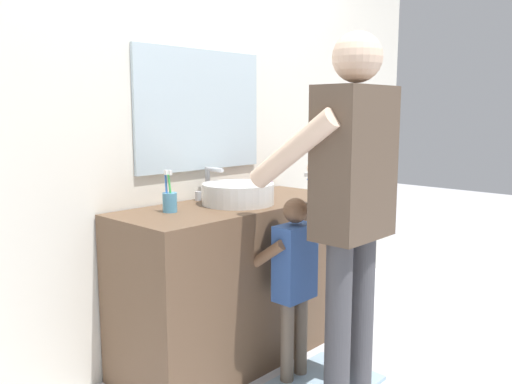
% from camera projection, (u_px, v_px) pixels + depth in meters
% --- Properties ---
extents(ground_plane, '(14.00, 14.00, 0.00)m').
position_uv_depth(ground_plane, '(277.00, 373.00, 2.73)').
color(ground_plane, silver).
extents(back_wall, '(4.40, 0.10, 2.70)m').
position_uv_depth(back_wall, '(195.00, 109.00, 2.95)').
color(back_wall, silver).
rests_on(back_wall, ground).
extents(vanity_cabinet, '(1.34, 0.54, 0.85)m').
position_uv_depth(vanity_cabinet, '(236.00, 281.00, 2.87)').
color(vanity_cabinet, brown).
rests_on(vanity_cabinet, ground).
extents(sink_basin, '(0.38, 0.38, 0.11)m').
position_uv_depth(sink_basin, '(238.00, 193.00, 2.78)').
color(sink_basin, silver).
rests_on(sink_basin, vanity_cabinet).
extents(faucet, '(0.18, 0.14, 0.18)m').
position_uv_depth(faucet, '(209.00, 185.00, 2.93)').
color(faucet, '#B7BABF').
rests_on(faucet, vanity_cabinet).
extents(toothbrush_cup, '(0.07, 0.07, 0.21)m').
position_uv_depth(toothbrush_cup, '(170.00, 201.00, 2.56)').
color(toothbrush_cup, '#4C8EB2').
rests_on(toothbrush_cup, vanity_cabinet).
extents(soap_bottle, '(0.06, 0.06, 0.17)m').
position_uv_depth(soap_bottle, '(267.00, 184.00, 3.06)').
color(soap_bottle, '#B27FC6').
rests_on(soap_bottle, vanity_cabinet).
extents(child_toddler, '(0.29, 0.29, 0.93)m').
position_uv_depth(child_toddler, '(293.00, 273.00, 2.58)').
color(child_toddler, '#6B5B4C').
rests_on(child_toddler, ground).
extents(adult_parent, '(0.52, 0.55, 1.68)m').
position_uv_depth(adult_parent, '(351.00, 186.00, 2.36)').
color(adult_parent, '#47474C').
rests_on(adult_parent, ground).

